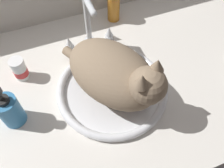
{
  "coord_description": "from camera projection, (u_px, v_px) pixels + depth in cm",
  "views": [
    {
      "loc": [
        -21.01,
        -43.38,
        67.66
      ],
      "look_at": [
        -5.71,
        -4.06,
        7.0
      ],
      "focal_mm": 37.93,
      "sensor_mm": 36.0,
      "label": 1
    }
  ],
  "objects": [
    {
      "name": "countertop",
      "position": [
        123.0,
        79.0,
        0.82
      ],
      "size": [
        122.94,
        73.55,
        3.0
      ],
      "primitive_type": "cube",
      "color": "silver",
      "rests_on": "ground"
    },
    {
      "name": "sink_basin",
      "position": [
        112.0,
        89.0,
        0.76
      ],
      "size": [
        35.79,
        35.79,
        2.45
      ],
      "color": "white",
      "rests_on": "countertop"
    },
    {
      "name": "faucet",
      "position": [
        89.0,
        28.0,
        0.82
      ],
      "size": [
        18.67,
        11.38,
        21.28
      ],
      "color": "silver",
      "rests_on": "countertop"
    },
    {
      "name": "cat",
      "position": [
        117.0,
        75.0,
        0.68
      ],
      "size": [
        30.9,
        37.66,
        19.69
      ],
      "color": "#8C755B",
      "rests_on": "sink_basin"
    },
    {
      "name": "pill_bottle",
      "position": [
        20.0,
        69.0,
        0.77
      ],
      "size": [
        4.74,
        4.74,
        8.11
      ],
      "color": "white",
      "rests_on": "countertop"
    },
    {
      "name": "amber_bottle",
      "position": [
        114.0,
        6.0,
        0.92
      ],
      "size": [
        4.9,
        4.9,
        13.04
      ],
      "color": "#C67A23",
      "rests_on": "countertop"
    },
    {
      "name": "soap_pump_bottle",
      "position": [
        10.0,
        110.0,
        0.67
      ],
      "size": [
        6.55,
        6.55,
        15.94
      ],
      "color": "teal",
      "rests_on": "countertop"
    }
  ]
}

